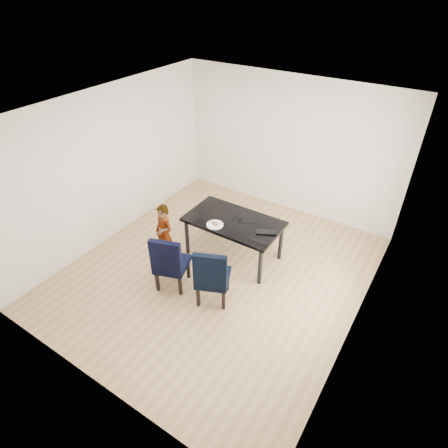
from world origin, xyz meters
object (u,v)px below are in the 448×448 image
Objects in this scene: child at (164,234)px; laptop at (266,230)px; chair_right at (213,273)px; dining_table at (233,238)px; plate at (215,225)px; chair_left at (172,260)px.

child reaches higher than laptop.
chair_right is 1.25m from child.
laptop is at bearing 40.52° from child.
chair_right is (0.28, -1.04, 0.13)m from dining_table.
child reaches higher than dining_table.
dining_table is 1.08m from chair_right.
child is 0.88m from plate.
child is (-1.21, 0.32, 0.04)m from chair_right.
chair_left is at bearing -110.89° from dining_table.
plate is (-0.19, -0.29, 0.38)m from dining_table.
laptop reaches higher than plate.
chair_left is 1.57m from laptop.
plate is (-0.47, 0.75, 0.26)m from chair_right.
child is at bearing 141.42° from chair_right.
chair_right is 0.92m from plate.
dining_table is at bearing -25.84° from laptop.
chair_left is 0.92× the size of child.
laptop is (1.52, 0.74, 0.22)m from child.
chair_left is at bearing 20.19° from laptop.
chair_right reaches higher than plate.
chair_left reaches higher than plate.
plate is (0.24, 0.84, 0.26)m from chair_left.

